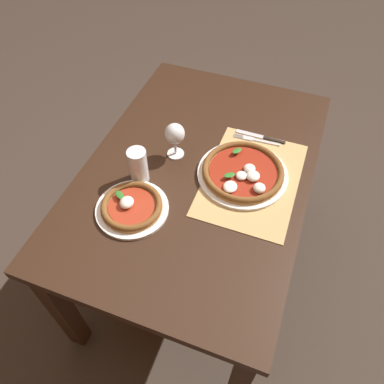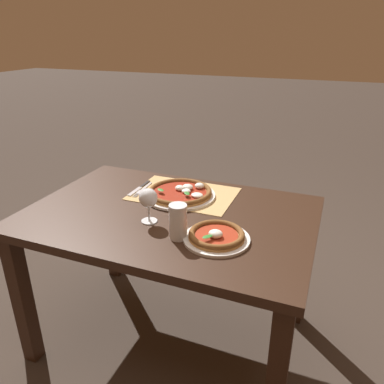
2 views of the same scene
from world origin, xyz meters
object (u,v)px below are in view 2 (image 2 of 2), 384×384
object	(u,v)px
wine_glass	(148,199)
pizza_near	(180,193)
knife	(139,188)
pizza_far	(216,236)
fork	(143,190)
pint_glass	(178,222)

from	to	relation	value
wine_glass	pizza_near	bearing A→B (deg)	-94.22
pizza_near	knife	distance (m)	0.24
pizza_near	knife	xyz separation A→B (m)	(0.24, -0.01, -0.02)
pizza_near	wine_glass	size ratio (longest dim) A/B	2.29
pizza_far	fork	distance (m)	0.61
pint_glass	fork	bearing A→B (deg)	-45.63
pizza_near	wine_glass	distance (m)	0.30
pint_glass	fork	world-z (taller)	pint_glass
pizza_near	wine_glass	xyz separation A→B (m)	(0.02, 0.29, 0.08)
pint_glass	fork	xyz separation A→B (m)	(0.36, -0.37, -0.06)
pizza_near	pint_glass	world-z (taller)	pint_glass
pizza_far	knife	distance (m)	0.64
fork	knife	distance (m)	0.03
fork	knife	size ratio (longest dim) A/B	0.93
pint_glass	fork	distance (m)	0.53
pizza_far	knife	xyz separation A→B (m)	(0.54, -0.35, -0.01)
pizza_far	pint_glass	xyz separation A→B (m)	(0.15, 0.04, 0.05)
knife	pint_glass	bearing A→B (deg)	135.49
pizza_near	pizza_far	bearing A→B (deg)	131.86
wine_glass	knife	size ratio (longest dim) A/B	0.72
pizza_far	pint_glass	world-z (taller)	pint_glass
pizza_near	pint_glass	xyz separation A→B (m)	(-0.15, 0.37, 0.05)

